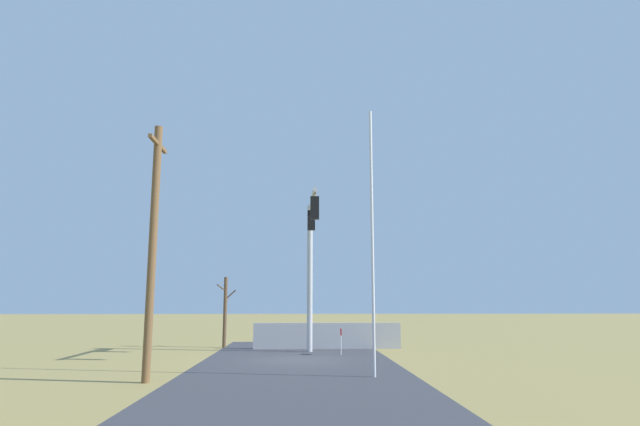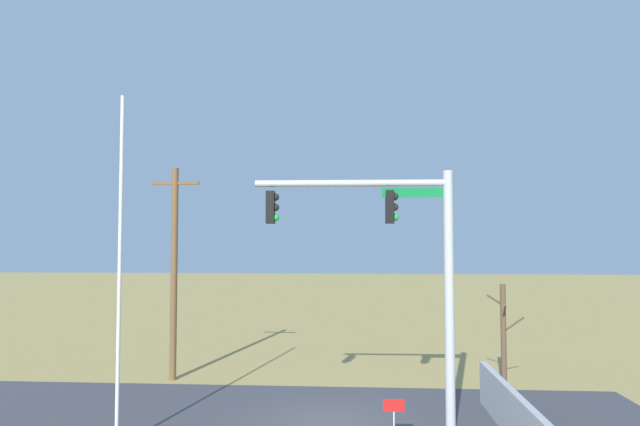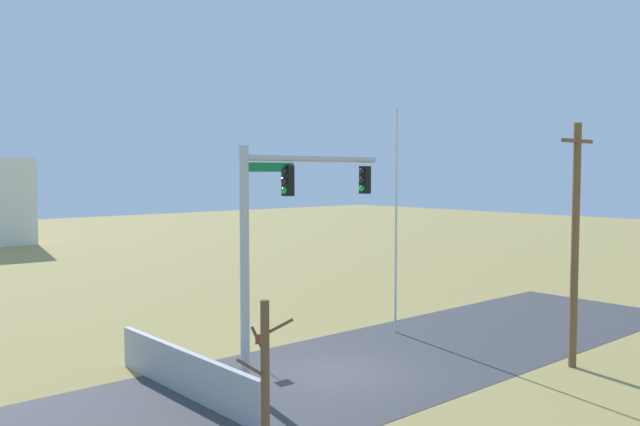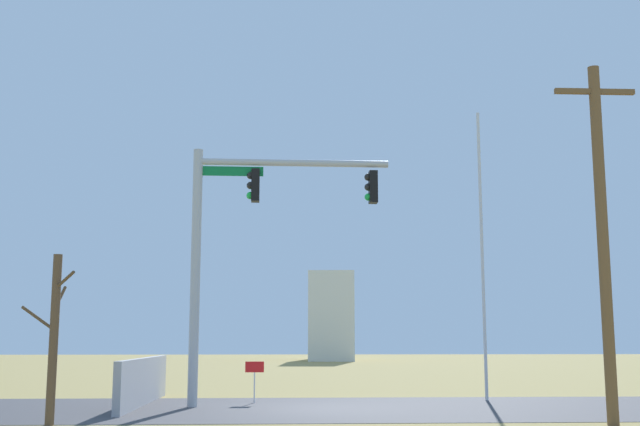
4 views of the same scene
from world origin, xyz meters
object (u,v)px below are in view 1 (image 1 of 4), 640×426
Objects in this scene: signal_mast at (311,248)px; bare_tree at (225,311)px; flagpole at (372,239)px; utility_pole at (153,245)px; open_sign at (341,335)px.

signal_mast is 1.95× the size of bare_tree.
flagpole is 13.51m from bare_tree.
utility_pole reaches higher than open_sign.
signal_mast is 0.90× the size of utility_pole.
utility_pole is at bearing 176.97° from bare_tree.
bare_tree is (4.00, 4.61, -3.08)m from signal_mast.
open_sign is at bearing -103.13° from signal_mast.
signal_mast reaches higher than open_sign.
bare_tree is 7.49m from open_sign.
signal_mast is 0.80× the size of flagpole.
bare_tree reaches higher than open_sign.
utility_pole is 11.03m from open_sign.
open_sign is (-4.33, -6.02, -1.05)m from bare_tree.
signal_mast is at bearing -31.99° from utility_pole.
signal_mast is 6.05× the size of open_sign.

